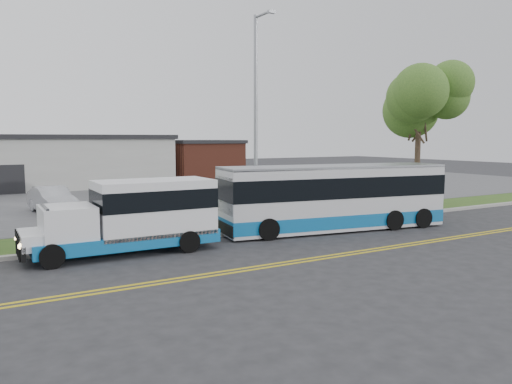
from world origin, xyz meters
TOP-DOWN VIEW (x-y plane):
  - ground at (0.00, 0.00)m, footprint 140.00×140.00m
  - lane_line_north at (0.00, -3.85)m, footprint 70.00×0.12m
  - lane_line_south at (0.00, -4.15)m, footprint 70.00×0.12m
  - curb at (0.00, 1.10)m, footprint 80.00×0.30m
  - verge at (0.00, 2.90)m, footprint 80.00×3.30m
  - parking_lot at (0.00, 17.00)m, footprint 80.00×25.00m
  - commercial_building at (-6.00, 27.00)m, footprint 25.40×10.40m
  - brick_wing at (10.50, 26.00)m, footprint 6.30×7.30m
  - tree_east at (14.00, 3.00)m, footprint 5.20×5.20m
  - streetlight_near at (3.00, 2.73)m, footprint 0.35×1.53m
  - shuttle_bus at (-3.53, 0.11)m, footprint 6.74×2.35m
  - transit_bus at (5.37, -0.01)m, footprint 10.57×3.89m
  - parked_car_a at (-4.79, 10.83)m, footprint 2.10×4.49m

SIDE VIEW (x-z plane):
  - ground at x=0.00m, z-range 0.00..0.00m
  - lane_line_north at x=0.00m, z-range 0.00..0.01m
  - lane_line_south at x=0.00m, z-range 0.00..0.01m
  - verge at x=0.00m, z-range 0.00..0.10m
  - parking_lot at x=0.00m, z-range 0.00..0.10m
  - curb at x=0.00m, z-range 0.00..0.15m
  - parked_car_a at x=-4.79m, z-range 0.10..1.52m
  - shuttle_bus at x=-3.53m, z-range 0.09..2.65m
  - transit_bus at x=5.37m, z-range 0.02..2.88m
  - brick_wing at x=10.50m, z-range 0.01..3.91m
  - commercial_building at x=-6.00m, z-range 0.01..4.36m
  - streetlight_near at x=3.00m, z-range 0.48..9.98m
  - tree_east at x=14.00m, z-range 2.04..10.37m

